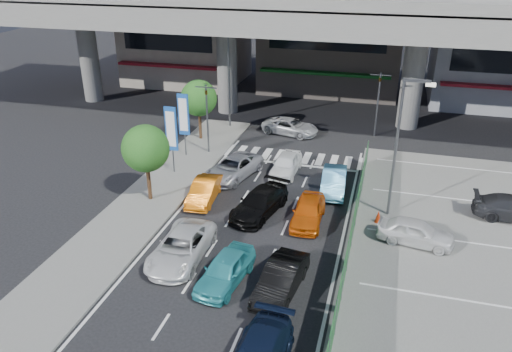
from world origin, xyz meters
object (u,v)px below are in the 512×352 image
(sedan_white_mid_left, at_px, (181,247))
(sedan_white_front_mid, at_px, (286,164))
(street_lamp_right, at_px, (401,138))
(sedan_black_mid, at_px, (260,203))
(traffic_light_left, at_px, (207,102))
(parked_sedan_white, at_px, (416,232))
(traffic_light_right, at_px, (379,89))
(taxi_orange_left, at_px, (204,191))
(crossing_wagon_silver, at_px, (290,127))
(hatch_black_mid_right, at_px, (281,279))
(wagon_silver_front_left, at_px, (233,168))
(taxi_orange_right, at_px, (308,211))
(signboard_far, at_px, (184,116))
(tree_near, at_px, (146,149))
(street_lamp_left, at_px, (231,71))
(kei_truck_front_right, at_px, (334,181))
(traffic_cone, at_px, (378,217))
(taxi_teal_mid, at_px, (225,270))
(tree_far, at_px, (199,98))
(signboard_near, at_px, (171,131))

(sedan_white_mid_left, distance_m, sedan_white_front_mid, 11.59)
(street_lamp_right, distance_m, sedan_black_mid, 8.58)
(traffic_light_left, height_order, parked_sedan_white, traffic_light_left)
(traffic_light_right, xyz_separation_m, taxi_orange_left, (-9.30, -14.16, -3.29))
(sedan_white_front_mid, height_order, crossing_wagon_silver, sedan_white_front_mid)
(hatch_black_mid_right, bearing_deg, sedan_white_mid_left, 174.09)
(traffic_light_left, height_order, crossing_wagon_silver, traffic_light_left)
(sedan_black_mid, xyz_separation_m, wagon_silver_front_left, (-2.98, 4.32, -0.01))
(taxi_orange_right, xyz_separation_m, wagon_silver_front_left, (-5.85, 4.56, -0.01))
(signboard_far, relative_size, crossing_wagon_silver, 1.02)
(signboard_far, height_order, taxi_orange_left, signboard_far)
(crossing_wagon_silver, bearing_deg, parked_sedan_white, -133.27)
(tree_near, xyz_separation_m, wagon_silver_front_left, (3.85, 4.52, -2.71))
(sedan_white_front_mid, bearing_deg, hatch_black_mid_right, -76.71)
(street_lamp_right, height_order, taxi_orange_left, street_lamp_right)
(street_lamp_left, distance_m, tree_near, 14.08)
(traffic_light_right, relative_size, street_lamp_right, 0.65)
(traffic_light_left, xyz_separation_m, street_lamp_right, (13.37, -6.00, 0.83))
(crossing_wagon_silver, bearing_deg, wagon_silver_front_left, -179.13)
(crossing_wagon_silver, xyz_separation_m, parked_sedan_white, (9.63, -14.42, 0.09))
(sedan_black_mid, bearing_deg, kei_truck_front_right, 60.23)
(street_lamp_right, relative_size, taxi_orange_right, 1.98)
(kei_truck_front_right, bearing_deg, hatch_black_mid_right, -98.98)
(street_lamp_left, xyz_separation_m, traffic_cone, (12.83, -13.12, -4.35))
(taxi_teal_mid, relative_size, taxi_orange_left, 1.03)
(tree_near, bearing_deg, street_lamp_right, 8.03)
(tree_far, relative_size, traffic_cone, 6.73)
(street_lamp_right, distance_m, kei_truck_front_right, 5.87)
(street_lamp_left, bearing_deg, traffic_light_right, 4.83)
(kei_truck_front_right, xyz_separation_m, parked_sedan_white, (4.87, -4.98, 0.03))
(traffic_light_left, height_order, street_lamp_left, street_lamp_left)
(traffic_light_left, relative_size, traffic_light_right, 1.00)
(hatch_black_mid_right, relative_size, sedan_white_front_mid, 1.03)
(traffic_light_left, bearing_deg, hatch_black_mid_right, -58.66)
(traffic_light_left, relative_size, hatch_black_mid_right, 1.24)
(taxi_teal_mid, bearing_deg, signboard_near, 132.53)
(signboard_far, relative_size, tree_far, 0.98)
(traffic_light_right, distance_m, signboard_far, 15.38)
(signboard_near, distance_m, sedan_black_mid, 8.34)
(street_lamp_left, relative_size, tree_far, 1.67)
(traffic_light_right, distance_m, sedan_white_mid_left, 22.10)
(street_lamp_right, xyz_separation_m, sedan_white_mid_left, (-9.86, -7.27, -4.08))
(street_lamp_right, height_order, wagon_silver_front_left, street_lamp_right)
(sedan_white_front_mid, bearing_deg, taxi_orange_right, -64.79)
(hatch_black_mid_right, height_order, crossing_wagon_silver, hatch_black_mid_right)
(traffic_cone, bearing_deg, street_lamp_right, 58.95)
(signboard_near, xyz_separation_m, crossing_wagon_silver, (6.01, 9.65, -2.43))
(tree_near, bearing_deg, sedan_white_front_mid, 39.99)
(street_lamp_right, relative_size, parked_sedan_white, 2.05)
(signboard_near, relative_size, traffic_cone, 6.59)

